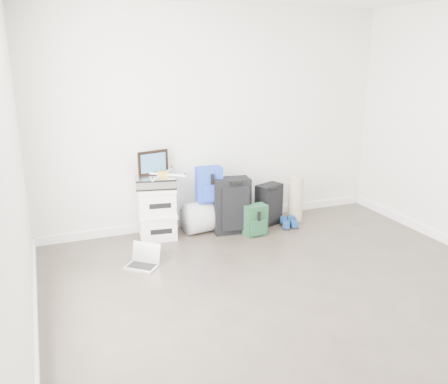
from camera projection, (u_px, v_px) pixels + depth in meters
name	position (u px, v px, depth m)	size (l,w,h in m)	color
ground	(318.00, 316.00, 4.03)	(5.00, 5.00, 0.00)	#393229
room_envelope	(330.00, 113.00, 3.55)	(4.52, 5.02, 2.71)	white
boxes_stack	(157.00, 213.00, 5.63)	(0.49, 0.41, 0.63)	white
briefcase	(156.00, 182.00, 5.52)	(0.45, 0.33, 0.13)	#B2B2B7
painting	(153.00, 163.00, 5.55)	(0.38, 0.11, 0.29)	black
drone	(163.00, 174.00, 5.51)	(0.47, 0.47, 0.05)	yellow
duffel_bag	(209.00, 215.00, 5.91)	(0.39, 0.39, 0.62)	#989AA0
blue_backpack	(209.00, 185.00, 5.77)	(0.32, 0.25, 0.43)	#1B42B1
large_suitcase	(232.00, 206.00, 5.81)	(0.47, 0.33, 0.69)	black
green_backpack	(256.00, 221.00, 5.75)	(0.29, 0.23, 0.38)	#163E28
carry_on	(269.00, 204.00, 6.10)	(0.38, 0.32, 0.53)	black
shoes	(290.00, 224.00, 6.07)	(0.29, 0.26, 0.08)	black
rolled_rug	(296.00, 199.00, 6.24)	(0.19, 0.19, 0.59)	tan
laptop	(144.00, 261.00, 4.97)	(0.39, 0.39, 0.23)	silver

